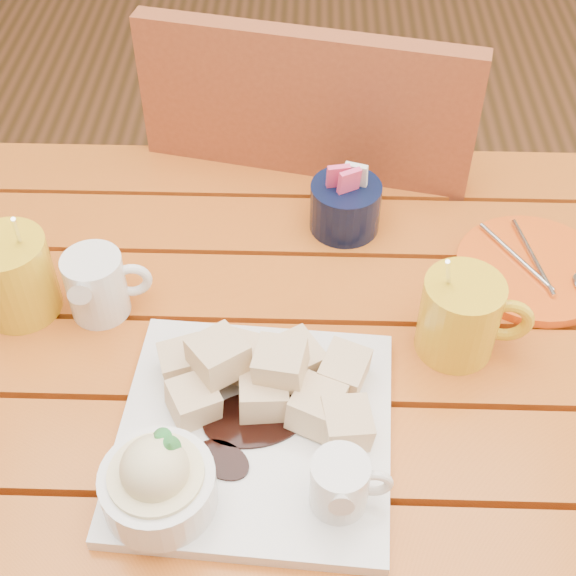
{
  "coord_description": "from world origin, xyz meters",
  "views": [
    {
      "loc": [
        0.06,
        -0.56,
        1.44
      ],
      "look_at": [
        0.04,
        0.04,
        0.82
      ],
      "focal_mm": 50.0,
      "sensor_mm": 36.0,
      "label": 1
    }
  ],
  "objects_px": {
    "dessert_plate": "(238,433)",
    "coffee_mug_right": "(462,316)",
    "coffee_mug_left": "(11,275)",
    "table": "(256,416)",
    "orange_saucer": "(534,269)",
    "chair_far": "(318,229)"
  },
  "relations": [
    {
      "from": "table",
      "to": "dessert_plate",
      "type": "xyz_separation_m",
      "value": [
        -0.01,
        -0.12,
        0.14
      ]
    },
    {
      "from": "table",
      "to": "chair_far",
      "type": "relative_size",
      "value": 1.25
    },
    {
      "from": "coffee_mug_right",
      "to": "orange_saucer",
      "type": "relative_size",
      "value": 0.78
    },
    {
      "from": "coffee_mug_right",
      "to": "table",
      "type": "bearing_deg",
      "value": -168.4
    },
    {
      "from": "dessert_plate",
      "to": "chair_far",
      "type": "distance_m",
      "value": 0.64
    },
    {
      "from": "table",
      "to": "chair_far",
      "type": "bearing_deg",
      "value": 80.72
    },
    {
      "from": "dessert_plate",
      "to": "coffee_mug_left",
      "type": "bearing_deg",
      "value": 144.88
    },
    {
      "from": "dessert_plate",
      "to": "coffee_mug_right",
      "type": "height_order",
      "value": "coffee_mug_right"
    },
    {
      "from": "orange_saucer",
      "to": "chair_far",
      "type": "distance_m",
      "value": 0.47
    },
    {
      "from": "orange_saucer",
      "to": "table",
      "type": "bearing_deg",
      "value": -156.46
    },
    {
      "from": "dessert_plate",
      "to": "coffee_mug_right",
      "type": "xyz_separation_m",
      "value": [
        0.23,
        0.15,
        0.02
      ]
    },
    {
      "from": "coffee_mug_left",
      "to": "orange_saucer",
      "type": "bearing_deg",
      "value": 3.38
    },
    {
      "from": "coffee_mug_left",
      "to": "chair_far",
      "type": "bearing_deg",
      "value": 44.45
    },
    {
      "from": "dessert_plate",
      "to": "coffee_mug_left",
      "type": "relative_size",
      "value": 1.91
    },
    {
      "from": "table",
      "to": "coffee_mug_right",
      "type": "bearing_deg",
      "value": 6.55
    },
    {
      "from": "table",
      "to": "coffee_mug_right",
      "type": "xyz_separation_m",
      "value": [
        0.23,
        0.03,
        0.16
      ]
    },
    {
      "from": "coffee_mug_left",
      "to": "coffee_mug_right",
      "type": "relative_size",
      "value": 1.04
    },
    {
      "from": "coffee_mug_left",
      "to": "orange_saucer",
      "type": "distance_m",
      "value": 0.62
    },
    {
      "from": "coffee_mug_left",
      "to": "coffee_mug_right",
      "type": "height_order",
      "value": "coffee_mug_left"
    },
    {
      "from": "coffee_mug_left",
      "to": "orange_saucer",
      "type": "relative_size",
      "value": 0.81
    },
    {
      "from": "dessert_plate",
      "to": "chair_far",
      "type": "bearing_deg",
      "value": 81.94
    },
    {
      "from": "dessert_plate",
      "to": "coffee_mug_left",
      "type": "xyz_separation_m",
      "value": [
        -0.27,
        0.19,
        0.02
      ]
    }
  ]
}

